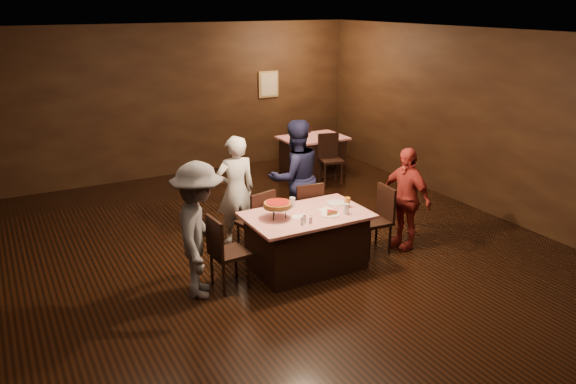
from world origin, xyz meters
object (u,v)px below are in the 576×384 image
at_px(main_table, 306,241).
at_px(glass_front_right, 346,209).
at_px(diner_grey_knit, 199,231).
at_px(glass_amber, 347,202).
at_px(back_table, 313,155).
at_px(pizza_stand, 278,205).
at_px(chair_end_right, 374,220).
at_px(glass_back, 292,203).
at_px(chair_far_right, 304,212).
at_px(chair_end_left, 229,251).
at_px(chair_far_left, 255,221).
at_px(diner_red_shirt, 405,198).
at_px(diner_navy_hoodie, 295,177).
at_px(plate_empty, 336,203).
at_px(diner_white_jacket, 236,191).
at_px(chair_back_far, 298,145).
at_px(chair_back_near, 331,159).

bearing_deg(main_table, glass_front_right, -29.05).
relative_size(diner_grey_knit, glass_amber, 11.93).
distance_m(back_table, pizza_stand, 4.56).
distance_m(chair_end_right, glass_back, 1.24).
height_order(chair_far_right, chair_end_right, same).
bearing_deg(chair_end_right, glass_amber, -80.93).
distance_m(back_table, chair_far_right, 3.49).
distance_m(diner_grey_knit, glass_back, 1.47).
relative_size(chair_end_right, glass_front_right, 6.79).
bearing_deg(glass_front_right, chair_end_left, 170.84).
relative_size(chair_far_left, chair_end_right, 1.00).
distance_m(chair_far_right, diner_red_shirt, 1.46).
distance_m(diner_navy_hoodie, diner_red_shirt, 1.66).
height_order(diner_red_shirt, glass_back, diner_red_shirt).
xyz_separation_m(diner_navy_hoodie, pizza_stand, (-0.86, -1.10, 0.07)).
bearing_deg(chair_far_right, glass_amber, 108.84).
bearing_deg(diner_red_shirt, chair_far_left, -121.63).
bearing_deg(chair_far_left, diner_grey_knit, 21.47).
relative_size(chair_end_right, diner_red_shirt, 0.64).
height_order(chair_end_right, diner_grey_knit, diner_grey_knit).
height_order(chair_far_left, pizza_stand, pizza_stand).
relative_size(chair_end_right, glass_back, 6.79).
relative_size(chair_far_right, pizza_stand, 2.50).
xyz_separation_m(chair_far_left, chair_far_right, (0.80, 0.00, 0.00)).
relative_size(chair_end_left, plate_empty, 3.80).
height_order(chair_far_left, diner_white_jacket, diner_white_jacket).
bearing_deg(back_table, glass_back, -124.64).
bearing_deg(diner_grey_knit, chair_end_right, -65.61).
bearing_deg(chair_far_right, chair_end_right, 137.82).
xyz_separation_m(diner_white_jacket, glass_front_right, (0.94, -1.45, 0.03)).
bearing_deg(chair_end_left, chair_far_left, -47.16).
bearing_deg(chair_end_right, diner_red_shirt, 85.53).
xyz_separation_m(main_table, chair_back_far, (2.29, 4.29, 0.09)).
bearing_deg(chair_back_near, diner_white_jacket, -133.65).
bearing_deg(chair_back_near, glass_front_right, -106.03).
bearing_deg(glass_back, glass_front_right, -47.73).
xyz_separation_m(chair_far_right, chair_back_far, (1.89, 3.54, 0.00)).
xyz_separation_m(back_table, chair_end_left, (-3.39, -3.69, 0.09)).
relative_size(diner_navy_hoodie, diner_red_shirt, 1.19).
distance_m(chair_end_left, pizza_stand, 0.85).
height_order(pizza_stand, plate_empty, pizza_stand).
distance_m(chair_far_left, diner_grey_knit, 1.37).
bearing_deg(chair_back_near, chair_end_left, -125.04).
distance_m(chair_far_left, chair_end_left, 1.03).
xyz_separation_m(diner_grey_knit, diner_red_shirt, (3.07, -0.05, -0.09)).
relative_size(chair_far_left, chair_back_near, 1.00).
xyz_separation_m(chair_back_far, diner_navy_hoodie, (-1.82, -3.14, 0.41)).
distance_m(back_table, glass_back, 4.14).
bearing_deg(chair_end_left, diner_navy_hoodie, -57.84).
bearing_deg(chair_far_left, glass_front_right, 116.69).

